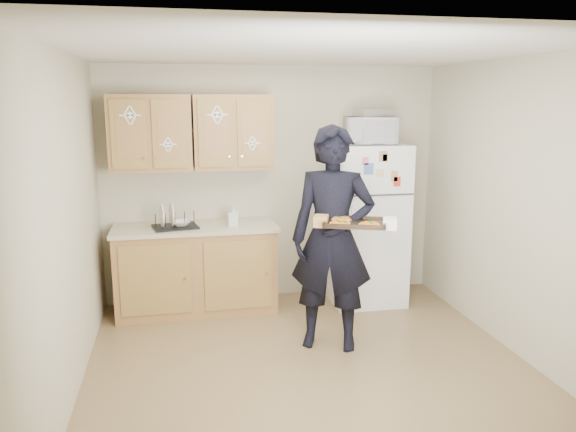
{
  "coord_description": "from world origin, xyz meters",
  "views": [
    {
      "loc": [
        -1.01,
        -4.13,
        2.16
      ],
      "look_at": [
        -0.09,
        0.45,
        1.18
      ],
      "focal_mm": 35.0,
      "sensor_mm": 36.0,
      "label": 1
    }
  ],
  "objects_px": {
    "person": "(332,239)",
    "microwave": "(370,131)",
    "refrigerator": "(366,224)",
    "dish_rack": "(175,219)",
    "baking_tray": "(355,223)"
  },
  "relations": [
    {
      "from": "refrigerator",
      "to": "dish_rack",
      "type": "distance_m",
      "value": 2.0
    },
    {
      "from": "refrigerator",
      "to": "person",
      "type": "relative_size",
      "value": 0.87
    },
    {
      "from": "person",
      "to": "dish_rack",
      "type": "distance_m",
      "value": 1.68
    },
    {
      "from": "refrigerator",
      "to": "baking_tray",
      "type": "xyz_separation_m",
      "value": [
        -0.56,
        -1.33,
        0.32
      ]
    },
    {
      "from": "dish_rack",
      "to": "microwave",
      "type": "bearing_deg",
      "value": -1.23
    },
    {
      "from": "refrigerator",
      "to": "person",
      "type": "distance_m",
      "value": 1.25
    },
    {
      "from": "refrigerator",
      "to": "baking_tray",
      "type": "height_order",
      "value": "refrigerator"
    },
    {
      "from": "person",
      "to": "dish_rack",
      "type": "relative_size",
      "value": 4.59
    },
    {
      "from": "baking_tray",
      "to": "microwave",
      "type": "bearing_deg",
      "value": 87.44
    },
    {
      "from": "refrigerator",
      "to": "person",
      "type": "bearing_deg",
      "value": -122.58
    },
    {
      "from": "microwave",
      "to": "person",
      "type": "bearing_deg",
      "value": -119.93
    },
    {
      "from": "microwave",
      "to": "dish_rack",
      "type": "bearing_deg",
      "value": -177.26
    },
    {
      "from": "person",
      "to": "microwave",
      "type": "distance_m",
      "value": 1.48
    },
    {
      "from": "refrigerator",
      "to": "microwave",
      "type": "height_order",
      "value": "microwave"
    },
    {
      "from": "refrigerator",
      "to": "person",
      "type": "height_order",
      "value": "person"
    }
  ]
}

